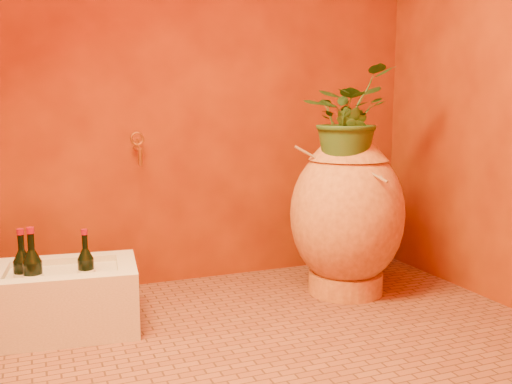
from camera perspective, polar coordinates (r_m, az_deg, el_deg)
name	(u,v)px	position (r m, az deg, el deg)	size (l,w,h in m)	color
floor	(276,342)	(2.51, 2.05, -14.80)	(2.50, 2.50, 0.00)	brown
wall_back	(205,59)	(3.25, -5.13, 13.13)	(2.50, 0.02, 2.50)	#5F1A05
amphora	(347,214)	(3.05, 9.08, -2.18)	(0.73, 0.73, 0.86)	#D1893B
stone_basin	(64,300)	(2.72, -18.61, -10.15)	(0.68, 0.50, 0.30)	beige
wine_bottle_a	(33,278)	(2.60, -21.39, -7.98)	(0.08, 0.08, 0.34)	black
wine_bottle_b	(23,276)	(2.66, -22.26, -7.77)	(0.08, 0.08, 0.32)	black
wine_bottle_c	(86,272)	(2.64, -16.62, -7.70)	(0.07, 0.07, 0.30)	black
wall_tap	(138,147)	(3.07, -11.73, 4.44)	(0.07, 0.16, 0.17)	#986723
plant_main	(347,117)	(2.96, 9.04, 7.43)	(0.46, 0.40, 0.52)	#284B1A
plant_side	(349,141)	(2.91, 9.25, 5.02)	(0.19, 0.15, 0.34)	#284B1A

